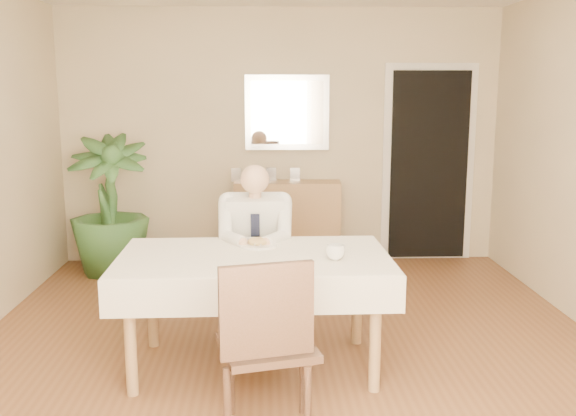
{
  "coord_description": "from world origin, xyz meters",
  "views": [
    {
      "loc": [
        -0.16,
        -4.15,
        1.78
      ],
      "look_at": [
        0.0,
        0.35,
        0.95
      ],
      "focal_mm": 40.0,
      "sensor_mm": 36.0,
      "label": 1
    }
  ],
  "objects_px": {
    "chair_near": "(267,339)",
    "seated_man": "(255,242)",
    "dining_table": "(254,268)",
    "coffee_mug": "(335,252)",
    "chair_far": "(256,256)",
    "potted_palm": "(109,205)",
    "sideboard": "(288,223)"
  },
  "relations": [
    {
      "from": "dining_table",
      "to": "chair_near",
      "type": "bearing_deg",
      "value": -85.93
    },
    {
      "from": "coffee_mug",
      "to": "dining_table",
      "type": "bearing_deg",
      "value": 165.11
    },
    {
      "from": "coffee_mug",
      "to": "potted_palm",
      "type": "bearing_deg",
      "value": 129.35
    },
    {
      "from": "potted_palm",
      "to": "dining_table",
      "type": "bearing_deg",
      "value": -57.2
    },
    {
      "from": "seated_man",
      "to": "coffee_mug",
      "type": "height_order",
      "value": "seated_man"
    },
    {
      "from": "coffee_mug",
      "to": "chair_far",
      "type": "bearing_deg",
      "value": 116.32
    },
    {
      "from": "chair_far",
      "to": "dining_table",
      "type": "bearing_deg",
      "value": -91.66
    },
    {
      "from": "dining_table",
      "to": "chair_near",
      "type": "height_order",
      "value": "chair_near"
    },
    {
      "from": "sideboard",
      "to": "potted_palm",
      "type": "bearing_deg",
      "value": -167.41
    },
    {
      "from": "coffee_mug",
      "to": "potted_palm",
      "type": "height_order",
      "value": "potted_palm"
    },
    {
      "from": "chair_near",
      "to": "seated_man",
      "type": "height_order",
      "value": "seated_man"
    },
    {
      "from": "chair_far",
      "to": "seated_man",
      "type": "height_order",
      "value": "seated_man"
    },
    {
      "from": "dining_table",
      "to": "seated_man",
      "type": "distance_m",
      "value": 0.59
    },
    {
      "from": "sideboard",
      "to": "seated_man",
      "type": "bearing_deg",
      "value": -95.82
    },
    {
      "from": "sideboard",
      "to": "potted_palm",
      "type": "xyz_separation_m",
      "value": [
        -1.75,
        -0.29,
        0.25
      ]
    },
    {
      "from": "potted_palm",
      "to": "coffee_mug",
      "type": "bearing_deg",
      "value": -50.65
    },
    {
      "from": "chair_far",
      "to": "sideboard",
      "type": "xyz_separation_m",
      "value": [
        0.31,
        1.64,
        -0.08
      ]
    },
    {
      "from": "chair_far",
      "to": "potted_palm",
      "type": "xyz_separation_m",
      "value": [
        -1.44,
        1.35,
        0.17
      ]
    },
    {
      "from": "seated_man",
      "to": "coffee_mug",
      "type": "xyz_separation_m",
      "value": [
        0.5,
        -0.73,
        0.11
      ]
    },
    {
      "from": "dining_table",
      "to": "coffee_mug",
      "type": "bearing_deg",
      "value": -15.72
    },
    {
      "from": "seated_man",
      "to": "potted_palm",
      "type": "xyz_separation_m",
      "value": [
        -1.44,
        1.64,
        -0.01
      ]
    },
    {
      "from": "coffee_mug",
      "to": "sideboard",
      "type": "height_order",
      "value": "sideboard"
    },
    {
      "from": "coffee_mug",
      "to": "potted_palm",
      "type": "distance_m",
      "value": 3.07
    },
    {
      "from": "dining_table",
      "to": "chair_near",
      "type": "relative_size",
      "value": 1.77
    },
    {
      "from": "dining_table",
      "to": "coffee_mug",
      "type": "height_order",
      "value": "coffee_mug"
    },
    {
      "from": "chair_far",
      "to": "chair_near",
      "type": "bearing_deg",
      "value": -89.17
    },
    {
      "from": "coffee_mug",
      "to": "sideboard",
      "type": "relative_size",
      "value": 0.11
    },
    {
      "from": "chair_near",
      "to": "seated_man",
      "type": "relative_size",
      "value": 0.79
    },
    {
      "from": "coffee_mug",
      "to": "sideboard",
      "type": "bearing_deg",
      "value": 94.23
    },
    {
      "from": "dining_table",
      "to": "chair_far",
      "type": "relative_size",
      "value": 1.91
    },
    {
      "from": "potted_palm",
      "to": "seated_man",
      "type": "bearing_deg",
      "value": -48.75
    },
    {
      "from": "chair_far",
      "to": "coffee_mug",
      "type": "bearing_deg",
      "value": -65.34
    }
  ]
}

